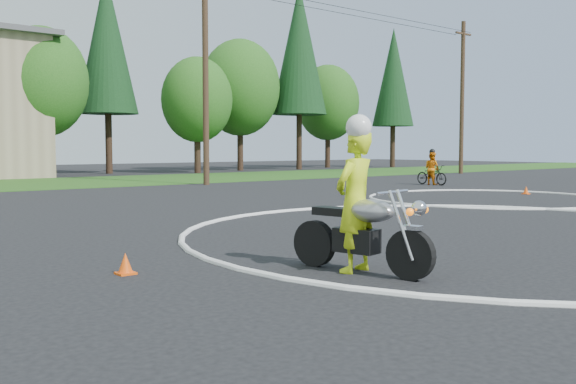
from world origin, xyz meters
TOP-DOWN VIEW (x-y plane):
  - grass_strip at (0.00, 27.00)m, footprint 120.00×10.00m
  - course_markings at (2.17, 4.35)m, footprint 19.05×19.05m
  - primary_motorcycle at (-4.78, 1.76)m, footprint 0.79×2.25m
  - rider_primary_grp at (-4.80, 1.90)m, footprint 0.81×0.61m
  - rider_second_grp at (13.07, 14.24)m, footprint 0.71×1.78m
  - traffic_cones at (5.30, 4.11)m, footprint 21.68×8.86m
  - treeline at (14.78, 34.61)m, footprint 38.20×8.10m
  - utility_poles at (5.00, 21.00)m, footprint 41.60×1.12m

SIDE VIEW (x-z plane):
  - course_markings at x=2.17m, z-range -0.05..0.07m
  - grass_strip at x=0.00m, z-range 0.00..0.02m
  - traffic_cones at x=5.30m, z-range -0.01..0.29m
  - primary_motorcycle at x=-4.78m, z-range -0.02..1.17m
  - rider_second_grp at x=13.07m, z-range -0.25..1.43m
  - rider_primary_grp at x=-4.80m, z-range -0.04..2.17m
  - utility_poles at x=5.00m, z-range 0.20..10.20m
  - treeline at x=14.78m, z-range -0.64..13.88m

